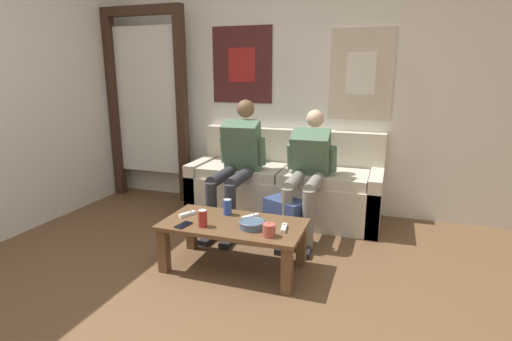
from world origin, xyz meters
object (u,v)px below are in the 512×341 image
(backpack, at_px, (285,223))
(ceramic_bowl, at_px, (252,224))
(person_seated_adult, at_px, (237,160))
(game_controller_far_center, at_px, (187,214))
(cell_phone, at_px, (183,225))
(drink_can_blue, at_px, (227,207))
(game_controller_near_right, at_px, (284,228))
(game_controller_near_left, at_px, (250,217))
(coffee_table, at_px, (233,231))
(pillar_candle, at_px, (269,230))
(drink_can_red, at_px, (203,218))
(person_seated_teen, at_px, (308,168))
(couch, at_px, (284,188))

(backpack, height_order, ceramic_bowl, ceramic_bowl)
(person_seated_adult, bearing_deg, game_controller_far_center, -96.43)
(person_seated_adult, relative_size, game_controller_far_center, 8.27)
(cell_phone, bearing_deg, person_seated_adult, 89.01)
(person_seated_adult, xyz_separation_m, drink_can_blue, (0.19, -0.70, -0.22))
(game_controller_near_right, bearing_deg, drink_can_blue, 162.91)
(game_controller_near_left, bearing_deg, drink_can_blue, 175.27)
(coffee_table, xyz_separation_m, ceramic_bowl, (0.17, -0.05, 0.10))
(ceramic_bowl, relative_size, pillar_candle, 1.90)
(coffee_table, distance_m, game_controller_far_center, 0.41)
(drink_can_blue, relative_size, drink_can_red, 1.00)
(ceramic_bowl, xyz_separation_m, drink_can_red, (-0.35, -0.09, 0.03))
(coffee_table, bearing_deg, game_controller_near_left, 56.25)
(drink_can_blue, xyz_separation_m, game_controller_far_center, (-0.29, -0.12, -0.05))
(coffee_table, xyz_separation_m, game_controller_far_center, (-0.40, 0.02, 0.08))
(person_seated_adult, height_order, game_controller_far_center, person_seated_adult)
(drink_can_blue, bearing_deg, backpack, 49.19)
(person_seated_adult, distance_m, game_controller_near_left, 0.86)
(person_seated_teen, relative_size, backpack, 2.79)
(backpack, bearing_deg, ceramic_bowl, -97.50)
(coffee_table, distance_m, game_controller_near_left, 0.18)
(pillar_candle, bearing_deg, game_controller_near_right, 65.59)
(ceramic_bowl, bearing_deg, backpack, 82.50)
(game_controller_near_right, relative_size, game_controller_far_center, 1.02)
(couch, distance_m, drink_can_red, 1.41)
(pillar_candle, bearing_deg, game_controller_near_left, 129.92)
(coffee_table, xyz_separation_m, drink_can_blue, (-0.11, 0.15, 0.13))
(game_controller_near_right, bearing_deg, pillar_candle, -114.41)
(game_controller_near_left, relative_size, game_controller_far_center, 0.96)
(person_seated_teen, xyz_separation_m, game_controller_near_left, (-0.28, -0.74, -0.23))
(pillar_candle, distance_m, game_controller_near_right, 0.16)
(coffee_table, relative_size, backpack, 2.63)
(backpack, relative_size, ceramic_bowl, 2.13)
(backpack, xyz_separation_m, ceramic_bowl, (-0.08, -0.61, 0.21))
(pillar_candle, height_order, game_controller_far_center, pillar_candle)
(coffee_table, height_order, pillar_candle, pillar_candle)
(backpack, distance_m, game_controller_far_center, 0.86)
(person_seated_teen, height_order, cell_phone, person_seated_teen)
(coffee_table, distance_m, backpack, 0.62)
(person_seated_adult, xyz_separation_m, game_controller_far_center, (-0.09, -0.83, -0.27))
(couch, xyz_separation_m, game_controller_near_left, (0.03, -1.11, 0.08))
(ceramic_bowl, relative_size, game_controller_near_right, 1.27)
(couch, relative_size, backpack, 4.80)
(game_controller_far_center, distance_m, cell_phone, 0.21)
(ceramic_bowl, distance_m, game_controller_near_right, 0.23)
(person_seated_adult, xyz_separation_m, ceramic_bowl, (0.47, -0.90, -0.25))
(coffee_table, bearing_deg, game_controller_far_center, 176.56)
(couch, bearing_deg, drink_can_red, -99.81)
(couch, xyz_separation_m, cell_phone, (-0.38, -1.41, 0.07))
(couch, xyz_separation_m, ceramic_bowl, (0.11, -1.29, 0.10))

